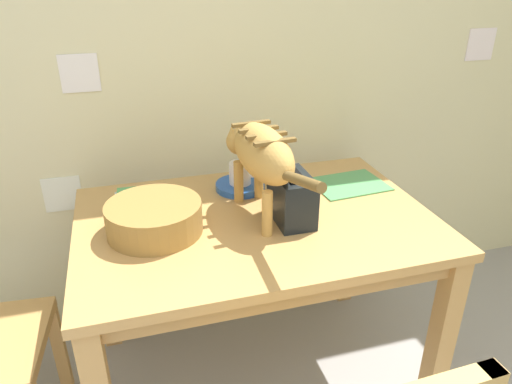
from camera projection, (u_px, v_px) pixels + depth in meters
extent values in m
cube|color=beige|center=(211.00, 49.00, 1.98)|extent=(4.63, 0.10, 2.50)
cube|color=white|center=(481.00, 44.00, 2.27)|extent=(0.15, 0.01, 0.15)
cube|color=white|center=(63.00, 194.00, 2.01)|extent=(0.15, 0.01, 0.15)
cube|color=white|center=(79.00, 73.00, 1.83)|extent=(0.14, 0.01, 0.14)
cube|color=tan|center=(256.00, 222.00, 1.71)|extent=(1.25, 0.85, 0.03)
cube|color=#B18348|center=(256.00, 234.00, 1.73)|extent=(1.17, 0.77, 0.07)
cube|color=tan|center=(441.00, 342.00, 1.69)|extent=(0.07, 0.07, 0.72)
cube|color=tan|center=(103.00, 276.00, 2.05)|extent=(0.07, 0.07, 0.72)
cube|color=tan|center=(347.00, 237.00, 2.34)|extent=(0.07, 0.07, 0.72)
ellipsoid|color=#C39247|center=(263.00, 153.00, 1.62)|extent=(0.19, 0.40, 0.18)
cube|color=brown|center=(275.00, 142.00, 1.50)|extent=(0.14, 0.03, 0.01)
cube|color=brown|center=(267.00, 135.00, 1.56)|extent=(0.14, 0.03, 0.01)
cube|color=brown|center=(259.00, 129.00, 1.62)|extent=(0.14, 0.03, 0.01)
cube|color=brown|center=(251.00, 124.00, 1.67)|extent=(0.14, 0.03, 0.01)
cylinder|color=#C39247|center=(238.00, 181.00, 1.78)|extent=(0.04, 0.04, 0.16)
cylinder|color=#C39247|center=(259.00, 178.00, 1.81)|extent=(0.04, 0.04, 0.16)
cylinder|color=#C39247|center=(267.00, 214.00, 1.56)|extent=(0.04, 0.04, 0.16)
cylinder|color=#C39247|center=(290.00, 209.00, 1.58)|extent=(0.04, 0.04, 0.16)
sphere|color=#C39247|center=(240.00, 141.00, 1.82)|extent=(0.10, 0.10, 0.10)
cone|color=#C39247|center=(232.00, 131.00, 1.80)|extent=(0.04, 0.04, 0.04)
cone|color=#C39247|center=(246.00, 130.00, 1.81)|extent=(0.04, 0.04, 0.04)
cylinder|color=brown|center=(303.00, 181.00, 1.36)|extent=(0.05, 0.22, 0.08)
cylinder|color=#2454B1|center=(240.00, 186.00, 1.91)|extent=(0.20, 0.20, 0.03)
cylinder|color=white|center=(240.00, 173.00, 1.88)|extent=(0.09, 0.09, 0.09)
torus|color=white|center=(253.00, 171.00, 1.89)|extent=(0.06, 0.01, 0.06)
cube|color=#509A58|center=(349.00, 184.00, 1.94)|extent=(0.30, 0.24, 0.01)
cube|color=yellow|center=(141.00, 208.00, 1.75)|extent=(0.17, 0.13, 0.02)
cube|color=#D1402A|center=(137.00, 206.00, 1.73)|extent=(0.17, 0.13, 0.02)
cube|color=silver|center=(138.00, 199.00, 1.73)|extent=(0.16, 0.13, 0.02)
cube|color=#509E54|center=(139.00, 195.00, 1.71)|extent=(0.16, 0.13, 0.02)
cylinder|color=olive|center=(154.00, 218.00, 1.59)|extent=(0.32, 0.32, 0.11)
cylinder|color=#443318|center=(154.00, 217.00, 1.58)|extent=(0.26, 0.26, 0.09)
cube|color=black|center=(292.00, 198.00, 1.65)|extent=(0.12, 0.20, 0.17)
cube|color=black|center=(286.00, 176.00, 1.60)|extent=(0.02, 0.14, 0.01)
cube|color=black|center=(299.00, 174.00, 1.61)|extent=(0.02, 0.14, 0.01)
cube|color=tan|center=(60.00, 350.00, 1.88)|extent=(0.04, 0.04, 0.40)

